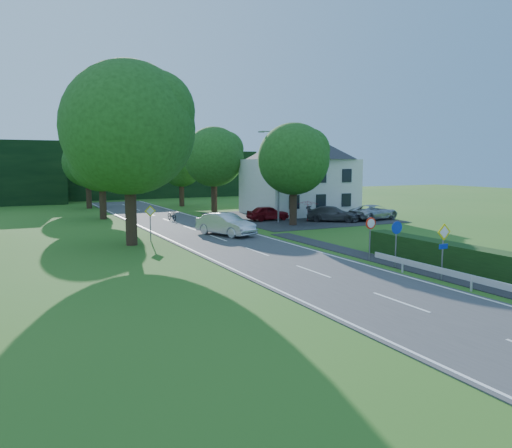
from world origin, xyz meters
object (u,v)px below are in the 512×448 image
streetlight (277,172)px  parked_car_silver_a (277,206)px  parked_car_grey (333,214)px  parked_car_silver_b (374,212)px  parked_car_red (268,213)px  motorcycle (172,215)px  moving_car (226,224)px  parasol (308,211)px

streetlight → parked_car_silver_a: 8.05m
parked_car_grey → parked_car_silver_b: 4.24m
streetlight → parked_car_silver_a: bearing=60.6°
parked_car_red → parked_car_grey: (4.78, -3.35, 0.01)m
motorcycle → parked_car_silver_a: size_ratio=0.36×
parked_car_silver_a → parked_car_grey: bearing=-169.2°
streetlight → moving_car: 9.36m
streetlight → parked_car_silver_b: streetlight is taller
parked_car_silver_a → parked_car_silver_b: 9.99m
moving_car → parked_car_grey: 12.51m
parked_car_red → parked_car_grey: size_ratio=0.84×
parked_car_grey → parked_car_silver_b: bearing=-58.7°
motorcycle → parked_car_grey: bearing=-35.4°
motorcycle → parked_car_red: parked_car_red is taller
moving_car → parasol: parasol is taller
motorcycle → parked_car_silver_a: (11.25, 0.46, 0.36)m
moving_car → motorcycle: bearing=72.3°
parked_car_silver_a → parked_car_grey: size_ratio=1.11×
moving_car → motorcycle: moving_car is taller
motorcycle → parked_car_red: 8.76m
motorcycle → streetlight: bearing=-42.8°
parked_car_red → parasol: parasol is taller
moving_car → parked_car_silver_a: 15.46m
streetlight → motorcycle: bearing=143.0°
parked_car_silver_a → parked_car_red: bearing=142.3°
motorcycle → parked_car_silver_a: 11.27m
streetlight → parked_car_silver_a: (3.54, 6.28, -3.58)m
motorcycle → parked_car_grey: parked_car_grey is taller
parked_car_red → parked_car_silver_a: size_ratio=0.76×
motorcycle → parked_car_grey: 14.55m
motorcycle → parasol: 12.36m
parked_car_silver_a → parked_car_silver_b: (5.58, -8.28, -0.15)m
motorcycle → parked_car_silver_a: bearing=-3.4°
parked_car_silver_a → parasol: (-0.42, -6.39, 0.07)m
moving_car → parked_car_silver_a: size_ratio=0.94×
streetlight → parasol: streetlight is taller
moving_car → parked_car_silver_b: (16.17, 2.98, -0.11)m
moving_car → motorcycle: 10.83m
parked_car_silver_a → motorcycle: bearing=92.9°
moving_car → parasol: (10.17, 4.88, 0.12)m
parked_car_silver_a → parked_car_silver_b: bearing=-145.5°
streetlight → parasol: bearing=-2.0°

